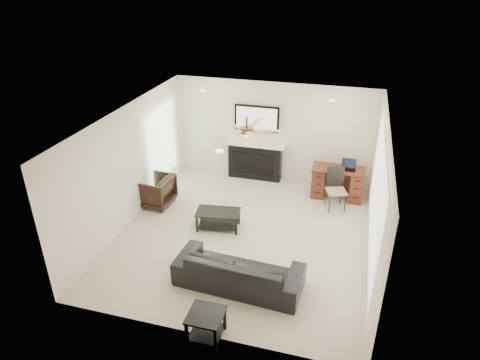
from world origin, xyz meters
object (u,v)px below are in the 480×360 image
Objects in this scene: fireplace_unit at (255,144)px; armchair at (155,191)px; coffee_table at (218,220)px; desk at (338,183)px; sofa at (239,270)px.

armchair is at bearing -134.00° from fireplace_unit.
desk reaches higher than coffee_table.
sofa is 3.37m from armchair.
armchair is at bearing -159.85° from desk.
desk is (2.12, -0.48, -0.57)m from fireplace_unit.
fireplace_unit is at bearing 77.57° from coffee_table.
armchair is 4.26m from desk.
sofa is 4.20m from fireplace_unit.
desk is (4.00, 1.47, 0.03)m from armchair.
coffee_table is 0.74× the size of desk.
coffee_table is (-0.90, 1.60, -0.12)m from sofa.
desk is (2.30, 2.02, 0.18)m from coffee_table.
sofa is 1.80× the size of desk.
coffee_table is 3.06m from desk.
coffee_table is (1.70, -0.55, -0.15)m from armchair.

